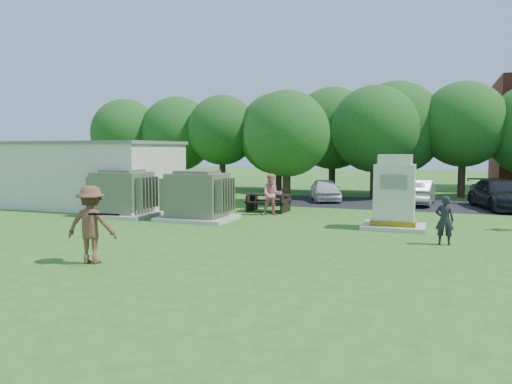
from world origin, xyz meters
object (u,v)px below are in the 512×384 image
at_px(generator_cabinet, 394,196).
at_px(person_by_generator, 445,220).
at_px(batter, 91,225).
at_px(car_silver_a, 419,192).
at_px(transformer_right, 197,197).
at_px(picnic_table, 268,201).
at_px(transformer_left, 123,194).
at_px(car_white, 325,190).
at_px(car_dark, 500,195).
at_px(person_at_picnic, 272,195).

bearing_deg(generator_cabinet, person_by_generator, -57.09).
distance_m(batter, car_silver_a, 18.76).
bearing_deg(transformer_right, person_by_generator, -12.90).
bearing_deg(picnic_table, transformer_left, -146.98).
relative_size(generator_cabinet, car_white, 0.74).
xyz_separation_m(transformer_right, car_silver_a, (8.52, 9.11, -0.30)).
height_order(batter, car_dark, batter).
bearing_deg(batter, person_at_picnic, -110.50).
height_order(transformer_right, batter, transformer_right).
bearing_deg(person_at_picnic, car_silver_a, 25.10).
bearing_deg(person_by_generator, transformer_left, -7.33).
relative_size(transformer_left, car_silver_a, 0.74).
bearing_deg(person_by_generator, car_white, -59.40).
distance_m(person_by_generator, car_silver_a, 11.39).
bearing_deg(generator_cabinet, transformer_left, -177.71).
height_order(person_by_generator, car_white, person_by_generator).
distance_m(person_by_generator, car_dark, 11.03).
distance_m(transformer_left, batter, 9.35).
bearing_deg(batter, generator_cabinet, -141.69).
xyz_separation_m(car_silver_a, car_dark, (3.85, -0.63, 0.06)).
height_order(transformer_left, person_by_generator, transformer_left).
relative_size(batter, person_by_generator, 1.32).
distance_m(generator_cabinet, picnic_table, 6.86).
height_order(person_at_picnic, car_white, person_at_picnic).
distance_m(car_silver_a, car_dark, 3.90).
bearing_deg(batter, picnic_table, -107.02).
bearing_deg(batter, car_dark, -137.06).
height_order(transformer_right, generator_cabinet, generator_cabinet).
xyz_separation_m(transformer_left, batter, (4.71, -8.08, 0.05)).
height_order(person_by_generator, car_silver_a, person_by_generator).
distance_m(person_at_picnic, car_silver_a, 8.98).
distance_m(person_by_generator, person_at_picnic, 8.60).
distance_m(car_white, car_dark, 9.01).
xyz_separation_m(person_by_generator, car_silver_a, (-1.17, 11.33, -0.10)).
distance_m(batter, car_dark, 20.08).
distance_m(transformer_left, person_by_generator, 13.57).
bearing_deg(car_silver_a, car_dark, 174.11).
distance_m(transformer_right, generator_cabinet, 7.96).
distance_m(transformer_right, car_silver_a, 12.47).
bearing_deg(generator_cabinet, car_silver_a, 86.22).
distance_m(transformer_right, car_white, 9.95).
distance_m(car_white, car_silver_a, 5.13).
xyz_separation_m(transformer_right, picnic_table, (1.91, 3.65, -0.45)).
height_order(car_white, car_silver_a, car_silver_a).
height_order(transformer_right, car_dark, transformer_right).
bearing_deg(car_silver_a, generator_cabinet, 89.65).
relative_size(car_white, car_dark, 0.74).
height_order(generator_cabinet, person_at_picnic, generator_cabinet).
bearing_deg(car_silver_a, person_at_picnic, 51.11).
relative_size(picnic_table, car_silver_a, 0.48).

